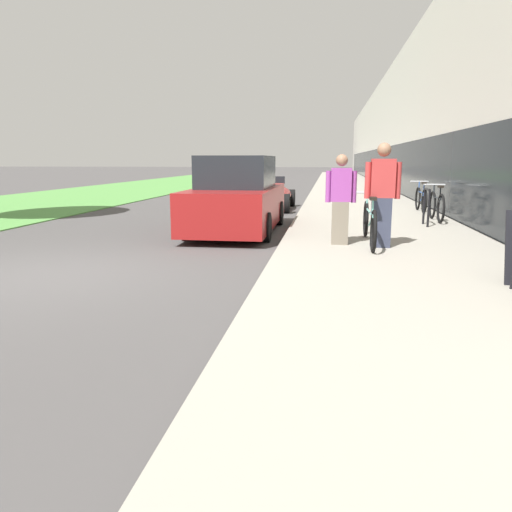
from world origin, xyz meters
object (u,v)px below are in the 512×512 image
object	(u,v)px
bike_rack_hoop	(427,203)
parked_sedan_curbside	(237,198)
person_rider	(382,195)
cruiser_bike_middle	(421,199)
cruiser_bike_nearest	(437,206)
tandem_bicycle	(369,223)
vintage_roadster_curbside	(266,195)
person_bystander	(341,200)

from	to	relation	value
bike_rack_hoop	parked_sedan_curbside	distance (m)	4.29
person_rider	cruiser_bike_middle	distance (m)	6.54
person_rider	parked_sedan_curbside	distance (m)	3.89
cruiser_bike_nearest	person_rider	bearing A→B (deg)	-113.28
tandem_bicycle	vintage_roadster_curbside	bearing A→B (deg)	110.09
tandem_bicycle	person_bystander	distance (m)	0.67
vintage_roadster_curbside	parked_sedan_curbside	bearing A→B (deg)	-89.88
cruiser_bike_middle	vintage_roadster_curbside	distance (m)	5.00
bike_rack_hoop	parked_sedan_curbside	xyz separation A→B (m)	(-4.26, -0.53, 0.10)
bike_rack_hoop	parked_sedan_curbside	bearing A→B (deg)	-172.88
cruiser_bike_nearest	parked_sedan_curbside	xyz separation A→B (m)	(-4.67, -1.47, 0.24)
tandem_bicycle	cruiser_bike_nearest	xyz separation A→B (m)	(1.89, 3.70, -0.00)
bike_rack_hoop	vintage_roadster_curbside	xyz separation A→B (m)	(-4.27, 4.89, -0.20)
person_rider	vintage_roadster_curbside	bearing A→B (deg)	110.45
person_rider	parked_sedan_curbside	size ratio (longest dim) A/B	0.39
person_bystander	vintage_roadster_curbside	xyz separation A→B (m)	(-2.28, 7.76, -0.47)
person_rider	vintage_roadster_curbside	world-z (taller)	person_rider
person_bystander	cruiser_bike_middle	bearing A→B (deg)	68.20
vintage_roadster_curbside	cruiser_bike_nearest	bearing A→B (deg)	-40.11
person_rider	cruiser_bike_nearest	size ratio (longest dim) A/B	1.03
person_rider	cruiser_bike_middle	xyz separation A→B (m)	(1.75, 6.28, -0.52)
bike_rack_hoop	vintage_roadster_curbside	bearing A→B (deg)	131.14
bike_rack_hoop	parked_sedan_curbside	size ratio (longest dim) A/B	0.19
tandem_bicycle	person_rider	distance (m)	0.61
bike_rack_hoop	cruiser_bike_middle	distance (m)	3.25
person_rider	cruiser_bike_nearest	xyz separation A→B (m)	(1.72, 4.00, -0.51)
person_bystander	parked_sedan_curbside	size ratio (longest dim) A/B	0.35
person_rider	parked_sedan_curbside	bearing A→B (deg)	139.43
tandem_bicycle	person_rider	world-z (taller)	person_rider
person_bystander	cruiser_bike_middle	distance (m)	6.57
person_bystander	cruiser_bike_nearest	xyz separation A→B (m)	(2.41, 3.81, -0.42)
tandem_bicycle	person_rider	xyz separation A→B (m)	(0.17, -0.30, 0.51)
bike_rack_hoop	vintage_roadster_curbside	distance (m)	6.49
tandem_bicycle	bike_rack_hoop	xyz separation A→B (m)	(1.47, 2.76, 0.14)
person_rider	person_bystander	size ratio (longest dim) A/B	1.12
person_bystander	vintage_roadster_curbside	bearing A→B (deg)	106.36
cruiser_bike_nearest	vintage_roadster_curbside	world-z (taller)	vintage_roadster_curbside
parked_sedan_curbside	cruiser_bike_nearest	bearing A→B (deg)	17.50
person_rider	person_bystander	distance (m)	0.72
bike_rack_hoop	cruiser_bike_middle	world-z (taller)	cruiser_bike_middle
person_rider	person_bystander	world-z (taller)	person_rider
cruiser_bike_nearest	tandem_bicycle	bearing A→B (deg)	-117.05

